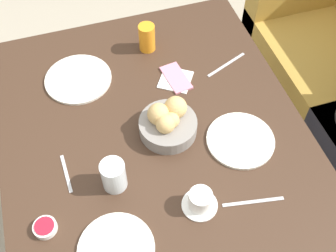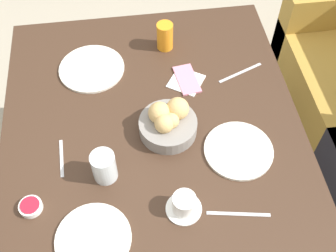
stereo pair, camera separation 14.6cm
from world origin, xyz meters
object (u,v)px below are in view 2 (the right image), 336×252
Objects in this scene: coffee_cup at (184,205)px; napkin at (186,81)px; cell_phone at (187,79)px; plate_near_right at (93,239)px; water_tumbler at (104,167)px; plate_near_left at (92,69)px; juice_glass at (165,36)px; bread_basket at (168,122)px; spoon_coffee at (62,158)px; knife_silver at (238,214)px; fork_silver at (240,73)px; jam_bowl_berry at (31,207)px; plate_far_center at (239,150)px.

napkin is (-0.52, 0.09, -0.03)m from coffee_cup.
cell_phone is (-0.53, 0.10, -0.03)m from coffee_cup.
water_tumbler is at bearing 167.32° from plate_near_right.
coffee_cup reaches higher than plate_near_left.
juice_glass is 0.22m from napkin.
juice_glass reaches higher than water_tumbler.
spoon_coffee is at bearing -79.45° from bread_basket.
cell_phone is at bearing 17.00° from juice_glass.
plate_near_right is (0.70, -0.02, 0.00)m from plate_near_left.
knife_silver is (0.77, 0.13, -0.06)m from juice_glass.
plate_near_right is 0.22m from water_tumbler.
water_tumbler is 0.69× the size of napkin.
juice_glass is 0.34m from fork_silver.
juice_glass is 0.73× the size of cell_phone.
cell_phone is at bearing 121.56° from spoon_coffee.
water_tumbler is 0.18m from spoon_coffee.
plate_near_left is 1.62× the size of cell_phone.
bread_basket is at bearing 124.34° from water_tumbler.
juice_glass is at bearing -163.00° from cell_phone.
napkin is (-0.58, 0.37, -0.00)m from plate_near_right.
juice_glass is at bearing 139.48° from spoon_coffee.
bread_basket is 0.39m from knife_silver.
knife_silver is at bearing 26.27° from bread_basket.
spoon_coffee is 0.93× the size of cell_phone.
fork_silver is at bearing 125.37° from water_tumbler.
bread_basket is at bearing -53.91° from fork_silver.
spoon_coffee is at bearing -117.14° from knife_silver.
cell_phone is (-0.46, 0.57, -0.01)m from jam_bowl_berry.
plate_far_center is 2.11× the size of water_tumbler.
cell_phone reaches higher than napkin.
plate_near_left and plate_near_right have the same top height.
plate_near_left reaches higher than knife_silver.
jam_bowl_berry reaches higher than fork_silver.
plate_far_center is at bearing 19.40° from cell_phone.
napkin is 0.01m from cell_phone.
knife_silver is at bearing 62.86° from spoon_coffee.
plate_far_center is 0.60m from spoon_coffee.
napkin is (0.20, 0.06, -0.06)m from juice_glass.
plate_far_center is 2.08× the size of coffee_cup.
plate_far_center is 1.49× the size of cell_phone.
plate_near_right is at bearing -78.06° from coffee_cup.
water_tumbler is 0.25m from jam_bowl_berry.
water_tumbler is 0.50m from cell_phone.
water_tumbler is (0.48, 0.03, 0.05)m from plate_near_left.
plate_near_left is 0.70m from plate_near_right.
juice_glass is 0.78× the size of spoon_coffee.
plate_near_left is 0.49m from water_tumbler.
bread_basket is 2.81× the size of jam_bowl_berry.
water_tumbler reaches higher than napkin.
bread_basket reaches higher than cell_phone.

